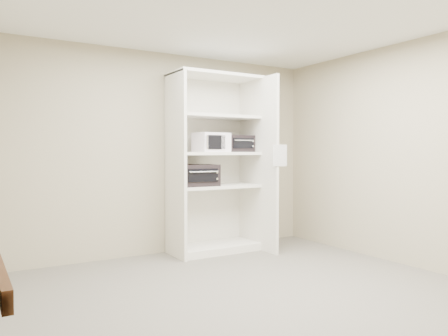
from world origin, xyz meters
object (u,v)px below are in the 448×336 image
toaster_oven_upper (237,144)px  toaster_oven_lower (197,175)px  microwave (211,142)px  shelving_unit (218,169)px

toaster_oven_upper → toaster_oven_lower: size_ratio=0.79×
microwave → toaster_oven_upper: (0.45, 0.06, -0.01)m
shelving_unit → toaster_oven_lower: bearing=-171.7°
shelving_unit → microwave: 0.40m
shelving_unit → toaster_oven_upper: size_ratio=5.96×
toaster_oven_upper → toaster_oven_lower: bearing=-175.6°
microwave → toaster_oven_lower: size_ratio=0.84×
microwave → toaster_oven_upper: bearing=2.5°
microwave → toaster_oven_lower: 0.49m
shelving_unit → toaster_oven_upper: bearing=1.1°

